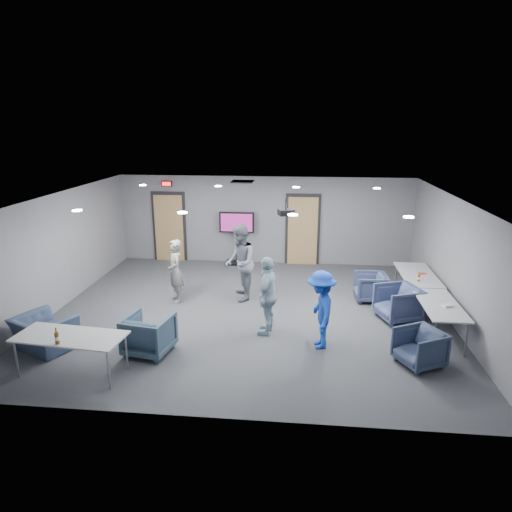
# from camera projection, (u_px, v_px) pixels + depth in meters

# --- Properties ---
(floor) EXTENTS (9.00, 9.00, 0.00)m
(floor) POSITION_uv_depth(u_px,v_px,m) (249.00, 312.00, 10.65)
(floor) COLOR #35373C
(floor) RESTS_ON ground
(ceiling) EXTENTS (9.00, 9.00, 0.00)m
(ceiling) POSITION_uv_depth(u_px,v_px,m) (249.00, 197.00, 9.89)
(ceiling) COLOR silver
(ceiling) RESTS_ON wall_back
(wall_back) EXTENTS (9.00, 0.02, 2.70)m
(wall_back) POSITION_uv_depth(u_px,v_px,m) (264.00, 220.00, 14.09)
(wall_back) COLOR slate
(wall_back) RESTS_ON floor
(wall_front) EXTENTS (9.00, 0.02, 2.70)m
(wall_front) POSITION_uv_depth(u_px,v_px,m) (216.00, 336.00, 6.45)
(wall_front) COLOR slate
(wall_front) RESTS_ON floor
(wall_left) EXTENTS (0.02, 8.00, 2.70)m
(wall_left) POSITION_uv_depth(u_px,v_px,m) (59.00, 251.00, 10.70)
(wall_left) COLOR slate
(wall_left) RESTS_ON floor
(wall_right) EXTENTS (0.02, 8.00, 2.70)m
(wall_right) POSITION_uv_depth(u_px,v_px,m) (456.00, 263.00, 9.83)
(wall_right) COLOR slate
(wall_right) RESTS_ON floor
(door_left) EXTENTS (1.06, 0.17, 2.24)m
(door_left) POSITION_uv_depth(u_px,v_px,m) (169.00, 227.00, 14.41)
(door_left) COLOR black
(door_left) RESTS_ON wall_back
(door_right) EXTENTS (1.06, 0.17, 2.24)m
(door_right) POSITION_uv_depth(u_px,v_px,m) (303.00, 230.00, 14.00)
(door_right) COLOR black
(door_right) RESTS_ON wall_back
(exit_sign) EXTENTS (0.32, 0.08, 0.16)m
(exit_sign) POSITION_uv_depth(u_px,v_px,m) (167.00, 184.00, 14.00)
(exit_sign) COLOR black
(exit_sign) RESTS_ON wall_back
(hvac_diffuser) EXTENTS (0.60, 0.60, 0.03)m
(hvac_diffuser) POSITION_uv_depth(u_px,v_px,m) (242.00, 182.00, 12.61)
(hvac_diffuser) COLOR black
(hvac_diffuser) RESTS_ON ceiling
(downlights) EXTENTS (6.18, 3.78, 0.02)m
(downlights) POSITION_uv_depth(u_px,v_px,m) (249.00, 198.00, 9.89)
(downlights) COLOR white
(downlights) RESTS_ON ceiling
(person_a) EXTENTS (0.59, 0.68, 1.56)m
(person_a) POSITION_uv_depth(u_px,v_px,m) (175.00, 271.00, 11.10)
(person_a) COLOR gray
(person_a) RESTS_ON floor
(person_b) EXTENTS (0.88, 1.04, 1.90)m
(person_b) POSITION_uv_depth(u_px,v_px,m) (240.00, 263.00, 11.17)
(person_b) COLOR slate
(person_b) RESTS_ON floor
(person_c) EXTENTS (0.57, 1.03, 1.66)m
(person_c) POSITION_uv_depth(u_px,v_px,m) (267.00, 296.00, 9.38)
(person_c) COLOR #9BB6C7
(person_c) RESTS_ON floor
(person_d) EXTENTS (0.68, 1.06, 1.56)m
(person_d) POSITION_uv_depth(u_px,v_px,m) (321.00, 310.00, 8.81)
(person_d) COLOR #1C44BA
(person_d) RESTS_ON floor
(chair_right_a) EXTENTS (0.78, 0.76, 0.69)m
(chair_right_a) POSITION_uv_depth(u_px,v_px,m) (370.00, 287.00, 11.27)
(chair_right_a) COLOR #394362
(chair_right_a) RESTS_ON floor
(chair_right_b) EXTENTS (1.10, 1.08, 0.79)m
(chair_right_b) POSITION_uv_depth(u_px,v_px,m) (398.00, 303.00, 10.15)
(chair_right_b) COLOR #3D476A
(chair_right_b) RESTS_ON floor
(chair_right_c) EXTENTS (1.00, 0.99, 0.68)m
(chair_right_c) POSITION_uv_depth(u_px,v_px,m) (419.00, 348.00, 8.25)
(chair_right_c) COLOR #35415C
(chair_right_c) RESTS_ON floor
(chair_front_a) EXTENTS (0.96, 0.98, 0.77)m
(chair_front_a) POSITION_uv_depth(u_px,v_px,m) (149.00, 334.00, 8.67)
(chair_front_a) COLOR #394F63
(chair_front_a) RESTS_ON floor
(chair_front_b) EXTENTS (1.33, 1.26, 0.67)m
(chair_front_b) POSITION_uv_depth(u_px,v_px,m) (45.00, 333.00, 8.82)
(chair_front_b) COLOR #384662
(chair_front_b) RESTS_ON floor
(table_right_a) EXTENTS (0.81, 1.94, 0.73)m
(table_right_a) POSITION_uv_depth(u_px,v_px,m) (418.00, 276.00, 11.04)
(table_right_a) COLOR #ACAEB1
(table_right_a) RESTS_ON floor
(table_right_b) EXTENTS (0.74, 1.78, 0.73)m
(table_right_b) POSITION_uv_depth(u_px,v_px,m) (440.00, 306.00, 9.23)
(table_right_b) COLOR #ACAEB1
(table_right_b) RESTS_ON floor
(table_front_left) EXTENTS (1.96, 0.97, 0.73)m
(table_front_left) POSITION_uv_depth(u_px,v_px,m) (70.00, 338.00, 7.86)
(table_front_left) COLOR #ACAEB1
(table_front_left) RESTS_ON floor
(bottle_front) EXTENTS (0.08, 0.08, 0.29)m
(bottle_front) POSITION_uv_depth(u_px,v_px,m) (57.00, 338.00, 7.53)
(bottle_front) COLOR brown
(bottle_front) RESTS_ON table_front_left
(bottle_right) EXTENTS (0.06, 0.06, 0.22)m
(bottle_right) POSITION_uv_depth(u_px,v_px,m) (419.00, 278.00, 10.51)
(bottle_right) COLOR brown
(bottle_right) RESTS_ON table_right_a
(snack_box) EXTENTS (0.20, 0.16, 0.04)m
(snack_box) POSITION_uv_depth(u_px,v_px,m) (422.00, 273.00, 11.03)
(snack_box) COLOR #D65C35
(snack_box) RESTS_ON table_right_a
(wrapper) EXTENTS (0.23, 0.20, 0.05)m
(wrapper) POSITION_uv_depth(u_px,v_px,m) (448.00, 305.00, 9.08)
(wrapper) COLOR silver
(wrapper) RESTS_ON table_right_b
(tv_stand) EXTENTS (1.07, 0.51, 1.64)m
(tv_stand) POSITION_uv_depth(u_px,v_px,m) (237.00, 235.00, 14.04)
(tv_stand) COLOR black
(tv_stand) RESTS_ON floor
(projector) EXTENTS (0.39, 0.37, 0.35)m
(projector) POSITION_uv_depth(u_px,v_px,m) (286.00, 212.00, 9.80)
(projector) COLOR black
(projector) RESTS_ON ceiling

